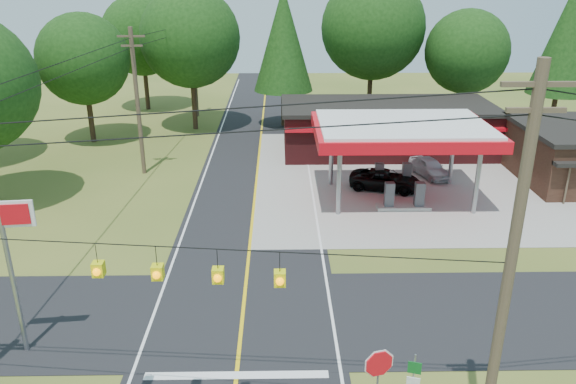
{
  "coord_description": "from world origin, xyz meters",
  "views": [
    {
      "loc": [
        1.54,
        -19.66,
        13.28
      ],
      "look_at": [
        2.0,
        7.0,
        2.8
      ],
      "focal_mm": 35.0,
      "sensor_mm": 36.0,
      "label": 1
    }
  ],
  "objects_px": {
    "gas_canopy": "(402,132)",
    "suv_car": "(386,180)",
    "octagonal_stop_sign": "(379,369)",
    "sedan_car": "(429,167)",
    "big_stop_sign": "(5,243)"
  },
  "relations": [
    {
      "from": "octagonal_stop_sign",
      "to": "sedan_car",
      "type": "bearing_deg",
      "value": 71.95
    },
    {
      "from": "gas_canopy",
      "to": "big_stop_sign",
      "type": "xyz_separation_m",
      "value": [
        -17.0,
        -15.01,
        0.24
      ]
    },
    {
      "from": "gas_canopy",
      "to": "sedan_car",
      "type": "xyz_separation_m",
      "value": [
        3.0,
        4.0,
        -3.62
      ]
    },
    {
      "from": "suv_car",
      "to": "sedan_car",
      "type": "bearing_deg",
      "value": -37.07
    },
    {
      "from": "gas_canopy",
      "to": "suv_car",
      "type": "xyz_separation_m",
      "value": [
        -0.5,
        1.5,
        -3.62
      ]
    },
    {
      "from": "gas_canopy",
      "to": "big_stop_sign",
      "type": "height_order",
      "value": "big_stop_sign"
    },
    {
      "from": "gas_canopy",
      "to": "suv_car",
      "type": "relative_size",
      "value": 2.28
    },
    {
      "from": "suv_car",
      "to": "octagonal_stop_sign",
      "type": "bearing_deg",
      "value": -173.64
    },
    {
      "from": "suv_car",
      "to": "big_stop_sign",
      "type": "bearing_deg",
      "value": 152.41
    },
    {
      "from": "big_stop_sign",
      "to": "octagonal_stop_sign",
      "type": "relative_size",
      "value": 2.14
    },
    {
      "from": "sedan_car",
      "to": "big_stop_sign",
      "type": "bearing_deg",
      "value": -154.08
    },
    {
      "from": "suv_car",
      "to": "big_stop_sign",
      "type": "xyz_separation_m",
      "value": [
        -16.5,
        -16.51,
        3.86
      ]
    },
    {
      "from": "suv_car",
      "to": "sedan_car",
      "type": "distance_m",
      "value": 4.3
    },
    {
      "from": "gas_canopy",
      "to": "octagonal_stop_sign",
      "type": "relative_size",
      "value": 3.68
    },
    {
      "from": "gas_canopy",
      "to": "sedan_car",
      "type": "relative_size",
      "value": 2.81
    }
  ]
}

